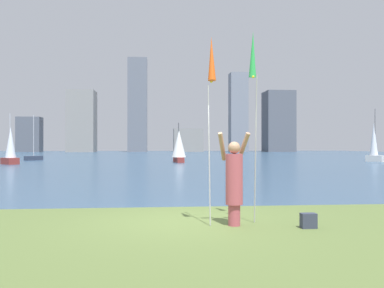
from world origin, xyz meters
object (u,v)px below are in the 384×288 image
Objects in this scene: sailboat_3 at (10,148)px; kite_flag_right at (253,61)px; person at (234,180)px; bag at (308,221)px; sailboat_4 at (179,146)px; sailboat_0 at (374,145)px; sailboat_7 at (34,158)px; kite_flag_left at (211,65)px.

kite_flag_right is at bearing -62.78° from sailboat_3.
person reaches higher than bag.
sailboat_4 is (-0.65, 32.19, 1.43)m from bag.
bag is 0.06× the size of sailboat_0.
person is 32.34m from sailboat_3.
sailboat_3 reaches higher than person.
sailboat_3 reaches higher than sailboat_4.
sailboat_7 reaches higher than kite_flag_right.
kite_flag_right reaches higher than sailboat_4.
sailboat_0 is (21.32, 31.94, -1.51)m from kite_flag_left.
sailboat_0 is at bearing 58.91° from bag.
sailboat_4 is at bearing 179.93° from sailboat_0.
sailboat_7 reaches higher than kite_flag_left.
kite_flag_left is at bearing -155.62° from person.
person is 0.49× the size of sailboat_4.
sailboat_3 is at bearing -175.53° from sailboat_0.
sailboat_4 is (0.28, 31.39, -1.91)m from kite_flag_right.
bag is at bearing -67.24° from sailboat_7.
sailboat_4 is at bearing 91.15° from bag.
kite_flag_right is 1.06× the size of sailboat_4.
person is at bearing -123.24° from sailboat_0.
bag is at bearing -6.60° from kite_flag_left.
bag is at bearing -61.98° from sailboat_3.
sailboat_0 reaches higher than sailboat_3.
sailboat_4 is (15.01, 2.76, 0.15)m from sailboat_3.
sailboat_3 is 15.26m from sailboat_4.
sailboat_0 reaches higher than sailboat_4.
sailboat_0 is at bearing -0.07° from sailboat_4.
sailboat_7 is (-15.54, 38.45, -3.18)m from kite_flag_right.
sailboat_0 is at bearing 61.72° from person.
sailboat_0 is at bearing 56.28° from kite_flag_left.
sailboat_7 is (-35.86, 7.08, -1.44)m from sailboat_0.
person is 2.62m from kite_flag_right.
kite_flag_left is at bearing -64.81° from sailboat_3.
person is at bearing -63.88° from sailboat_3.
kite_flag_left is 32.04m from sailboat_4.
kite_flag_left is 3.66m from bag.
sailboat_0 is at bearing 57.05° from kite_flag_right.
person is at bearing -68.84° from sailboat_7.
person is 37.99m from sailboat_0.
person is 0.43× the size of sailboat_3.
kite_flag_right is (0.99, 0.58, 0.23)m from kite_flag_left.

